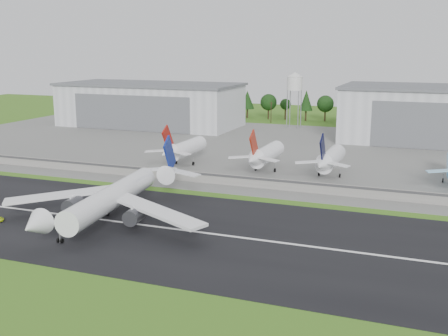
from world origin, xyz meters
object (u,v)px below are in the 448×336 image
at_px(main_airliner, 111,203).
at_px(parked_jet_red_a, 183,149).
at_px(parked_jet_navy, 329,160).
at_px(parked_jet_red_b, 264,155).

bearing_deg(main_airliner, parked_jet_red_a, -87.05).
xyz_separation_m(main_airliner, parked_jet_navy, (41.32, 67.00, 1.31)).
xyz_separation_m(main_airliner, parked_jet_red_a, (-12.01, 66.99, 1.27)).
distance_m(parked_jet_red_a, parked_jet_navy, 53.33).
height_order(parked_jet_red_b, parked_jet_navy, parked_jet_navy).
distance_m(main_airliner, parked_jet_red_b, 69.64).
relative_size(main_airliner, parked_jet_navy, 1.89).
height_order(parked_jet_red_a, parked_jet_navy, parked_jet_navy).
distance_m(parked_jet_red_b, parked_jet_navy, 22.38).
bearing_deg(parked_jet_navy, main_airliner, -121.66).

